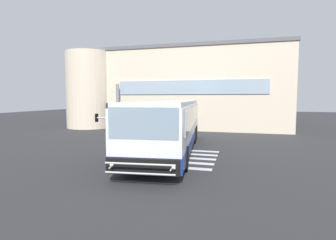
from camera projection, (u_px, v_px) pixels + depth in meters
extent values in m
cube|color=#2B2B2D|center=(157.00, 142.00, 17.27)|extent=(80.00, 90.00, 0.02)
cube|color=silver|center=(159.00, 166.00, 10.98)|extent=(4.40, 0.36, 0.01)
cube|color=silver|center=(165.00, 161.00, 11.84)|extent=(4.40, 0.36, 0.01)
cube|color=silver|center=(170.00, 157.00, 12.71)|extent=(4.40, 0.36, 0.01)
cube|color=silver|center=(175.00, 153.00, 13.57)|extent=(4.40, 0.36, 0.01)
cube|color=silver|center=(179.00, 150.00, 14.44)|extent=(4.40, 0.36, 0.01)
cube|color=beige|center=(190.00, 91.00, 28.51)|extent=(18.99, 12.00, 7.27)
cube|color=#56565B|center=(191.00, 56.00, 28.20)|extent=(19.19, 12.20, 0.30)
cylinder|color=beige|center=(90.00, 90.00, 25.58)|extent=(4.40, 4.40, 7.27)
cube|color=black|center=(115.00, 116.00, 24.47)|extent=(1.80, 0.16, 2.40)
cube|color=#8C9EAD|center=(189.00, 87.00, 22.43)|extent=(12.99, 0.10, 1.20)
cylinder|color=slate|center=(118.00, 107.00, 23.73)|extent=(0.28, 0.28, 4.14)
cube|color=silver|center=(169.00, 125.00, 14.16)|extent=(3.82, 11.69, 2.15)
cube|color=navy|center=(169.00, 139.00, 14.22)|extent=(3.87, 11.73, 0.55)
cube|color=silver|center=(169.00, 103.00, 14.06)|extent=(3.70, 11.48, 0.20)
cube|color=gray|center=(143.00, 123.00, 8.51)|extent=(2.35, 0.38, 1.05)
cube|color=gray|center=(194.00, 115.00, 14.21)|extent=(1.19, 10.21, 0.95)
cube|color=gray|center=(147.00, 115.00, 14.61)|extent=(1.19, 10.21, 0.95)
cube|color=black|center=(143.00, 112.00, 8.48)|extent=(2.15, 0.34, 0.28)
cube|color=black|center=(143.00, 166.00, 8.50)|extent=(2.46, 0.47, 0.52)
sphere|color=beige|center=(174.00, 167.00, 8.30)|extent=(0.18, 0.18, 0.18)
sphere|color=beige|center=(112.00, 165.00, 8.61)|extent=(0.18, 0.18, 0.18)
cylinder|color=#B7B7BF|center=(102.00, 118.00, 8.92)|extent=(0.40, 0.09, 0.05)
cube|color=black|center=(97.00, 118.00, 8.95)|extent=(0.06, 0.20, 0.28)
cylinder|color=black|center=(184.00, 159.00, 10.18)|extent=(0.41, 1.03, 1.00)
cylinder|color=black|center=(126.00, 157.00, 10.54)|extent=(0.41, 1.03, 1.00)
cylinder|color=black|center=(194.00, 135.00, 16.55)|extent=(0.41, 1.03, 1.00)
cylinder|color=black|center=(157.00, 135.00, 16.91)|extent=(0.41, 1.03, 1.00)
cylinder|color=black|center=(195.00, 133.00, 17.83)|extent=(0.41, 1.03, 1.00)
cylinder|color=black|center=(161.00, 132.00, 18.19)|extent=(0.41, 1.03, 1.00)
cylinder|color=#B7B7BF|center=(140.00, 174.00, 8.14)|extent=(2.24, 0.31, 0.06)
cylinder|color=#B7B7BF|center=(140.00, 164.00, 8.12)|extent=(2.24, 0.31, 0.06)
cylinder|color=#B7B7BF|center=(172.00, 168.00, 8.18)|extent=(0.11, 0.50, 0.05)
cylinder|color=#B7B7BF|center=(112.00, 166.00, 8.48)|extent=(0.11, 0.50, 0.05)
cylinder|color=#4C4233|center=(125.00, 126.00, 23.19)|extent=(0.15, 0.15, 0.85)
cylinder|color=#4C4233|center=(123.00, 126.00, 23.28)|extent=(0.15, 0.15, 0.85)
cube|color=#2659A5|center=(124.00, 118.00, 23.18)|extent=(0.41, 0.28, 0.58)
sphere|color=tan|center=(124.00, 113.00, 23.14)|extent=(0.23, 0.23, 0.23)
cylinder|color=#2659A5|center=(126.00, 118.00, 23.08)|extent=(0.09, 0.09, 0.55)
cylinder|color=#2659A5|center=(122.00, 118.00, 23.29)|extent=(0.09, 0.09, 0.55)
cylinder|color=#2D2D33|center=(135.00, 126.00, 22.56)|extent=(0.15, 0.15, 0.85)
cylinder|color=#2D2D33|center=(135.00, 126.00, 22.74)|extent=(0.15, 0.15, 0.85)
cube|color=#996633|center=(135.00, 118.00, 22.59)|extent=(0.41, 0.43, 0.58)
sphere|color=tan|center=(135.00, 113.00, 22.55)|extent=(0.23, 0.23, 0.23)
cylinder|color=#996633|center=(136.00, 119.00, 22.36)|extent=(0.09, 0.09, 0.55)
cylinder|color=#996633|center=(134.00, 118.00, 22.82)|extent=(0.09, 0.09, 0.55)
cylinder|color=#2D2D33|center=(144.00, 126.00, 22.92)|extent=(0.15, 0.15, 0.85)
cylinder|color=#2D2D33|center=(142.00, 126.00, 22.99)|extent=(0.15, 0.15, 0.85)
cube|color=#2659A5|center=(143.00, 118.00, 22.90)|extent=(0.40, 0.26, 0.58)
sphere|color=tan|center=(142.00, 113.00, 22.86)|extent=(0.23, 0.23, 0.23)
cylinder|color=#2659A5|center=(145.00, 119.00, 22.81)|extent=(0.09, 0.09, 0.55)
cylinder|color=#2659A5|center=(140.00, 118.00, 22.99)|extent=(0.09, 0.09, 0.55)
cube|color=navy|center=(143.00, 118.00, 23.06)|extent=(0.32, 0.21, 0.44)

